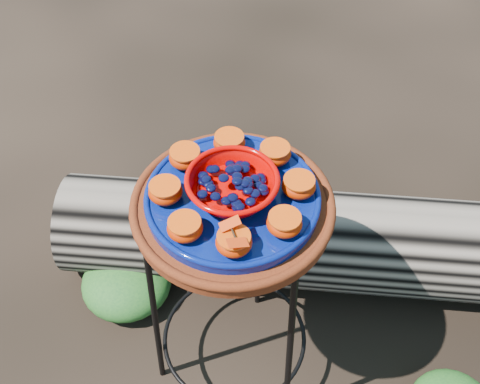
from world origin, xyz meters
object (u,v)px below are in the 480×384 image
(terracotta_saucer, at_px, (233,208))
(driftwood_log, at_px, (330,241))
(cobalt_plate, at_px, (232,199))
(plant_stand, at_px, (234,299))
(red_bowl, at_px, (232,187))

(terracotta_saucer, relative_size, driftwood_log, 0.25)
(cobalt_plate, bearing_deg, plant_stand, 0.00)
(plant_stand, height_order, red_bowl, red_bowl)
(cobalt_plate, distance_m, driftwood_log, 0.74)
(plant_stand, relative_size, cobalt_plate, 1.90)
(red_bowl, distance_m, driftwood_log, 0.77)
(red_bowl, bearing_deg, plant_stand, 0.00)
(cobalt_plate, xyz_separation_m, red_bowl, (0.00, 0.00, 0.04))
(cobalt_plate, bearing_deg, terracotta_saucer, 0.00)
(terracotta_saucer, xyz_separation_m, driftwood_log, (0.18, 0.41, -0.56))
(red_bowl, bearing_deg, driftwood_log, 66.45)
(red_bowl, height_order, driftwood_log, red_bowl)
(cobalt_plate, height_order, red_bowl, red_bowl)
(terracotta_saucer, bearing_deg, red_bowl, 0.00)
(plant_stand, bearing_deg, cobalt_plate, 0.00)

